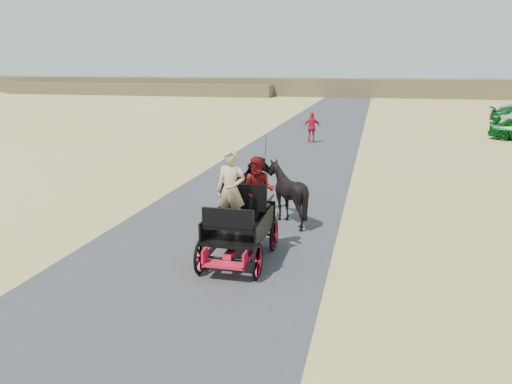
% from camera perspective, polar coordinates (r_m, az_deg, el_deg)
% --- Properties ---
extents(ground, '(140.00, 140.00, 0.00)m').
position_cam_1_polar(ground, '(10.43, -9.43, -10.32)').
color(ground, tan).
extents(road, '(6.00, 140.00, 0.01)m').
position_cam_1_polar(road, '(10.43, -9.43, -10.29)').
color(road, '#38383A').
rests_on(road, ground).
extents(ridge_far, '(140.00, 6.00, 2.40)m').
position_cam_1_polar(ridge_far, '(70.86, 10.64, 11.67)').
color(ridge_far, brown).
rests_on(ridge_far, ground).
extents(ridge_near, '(40.00, 4.00, 1.60)m').
position_cam_1_polar(ridge_near, '(74.85, -13.62, 11.34)').
color(ridge_near, brown).
rests_on(ridge_near, ground).
extents(carriage, '(1.30, 2.40, 0.72)m').
position_cam_1_polar(carriage, '(11.34, -1.90, -6.08)').
color(carriage, black).
rests_on(carriage, ground).
extents(horse_left, '(0.91, 2.01, 1.70)m').
position_cam_1_polar(horse_left, '(14.10, -0.84, 0.12)').
color(horse_left, black).
rests_on(horse_left, ground).
extents(horse_right, '(1.37, 1.54, 1.70)m').
position_cam_1_polar(horse_right, '(13.87, 3.56, -0.13)').
color(horse_right, black).
rests_on(horse_right, ground).
extents(driver_man, '(0.66, 0.43, 1.80)m').
position_cam_1_polar(driver_man, '(11.06, -2.89, 0.22)').
color(driver_man, tan).
rests_on(driver_man, carriage).
extents(passenger_woman, '(0.77, 0.60, 1.58)m').
position_cam_1_polar(passenger_woman, '(11.48, 0.29, 0.19)').
color(passenger_woman, '#660C0F').
rests_on(passenger_woman, carriage).
extents(pedestrian, '(1.09, 0.68, 1.73)m').
position_cam_1_polar(pedestrian, '(28.46, 6.41, 7.35)').
color(pedestrian, red).
rests_on(pedestrian, ground).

